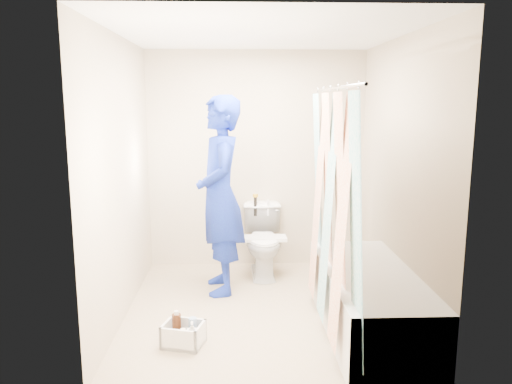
{
  "coord_description": "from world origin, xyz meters",
  "views": [
    {
      "loc": [
        -0.21,
        -4.23,
        1.86
      ],
      "look_at": [
        -0.04,
        0.27,
        1.03
      ],
      "focal_mm": 35.0,
      "sensor_mm": 36.0,
      "label": 1
    }
  ],
  "objects_px": {
    "toilet": "(264,241)",
    "plumber": "(220,196)",
    "bathtub": "(368,298)",
    "cleaning_caddy": "(184,335)"
  },
  "relations": [
    {
      "from": "cleaning_caddy",
      "to": "plumber",
      "type": "bearing_deg",
      "value": 93.39
    },
    {
      "from": "toilet",
      "to": "cleaning_caddy",
      "type": "height_order",
      "value": "toilet"
    },
    {
      "from": "bathtub",
      "to": "toilet",
      "type": "relative_size",
      "value": 2.35
    },
    {
      "from": "bathtub",
      "to": "toilet",
      "type": "xyz_separation_m",
      "value": [
        -0.78,
        1.36,
        0.1
      ]
    },
    {
      "from": "cleaning_caddy",
      "to": "bathtub",
      "type": "bearing_deg",
      "value": 24.28
    },
    {
      "from": "toilet",
      "to": "cleaning_caddy",
      "type": "xyz_separation_m",
      "value": [
        -0.69,
        -1.58,
        -0.29
      ]
    },
    {
      "from": "toilet",
      "to": "plumber",
      "type": "height_order",
      "value": "plumber"
    },
    {
      "from": "plumber",
      "to": "cleaning_caddy",
      "type": "bearing_deg",
      "value": -21.21
    },
    {
      "from": "bathtub",
      "to": "plumber",
      "type": "bearing_deg",
      "value": 143.32
    },
    {
      "from": "bathtub",
      "to": "toilet",
      "type": "height_order",
      "value": "toilet"
    }
  ]
}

